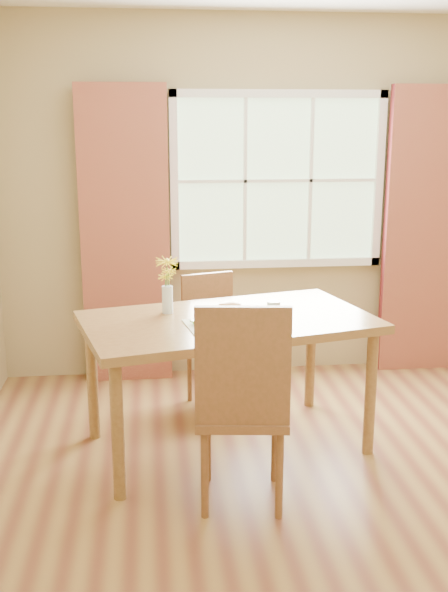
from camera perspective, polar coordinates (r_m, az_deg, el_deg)
name	(u,v)px	position (r m, az deg, el deg)	size (l,w,h in m)	color
room	(346,242)	(3.51, 10.02, 4.38)	(4.24, 3.84, 2.74)	olive
window	(278,181)	(5.30, 4.44, 9.45)	(1.62, 0.06, 1.32)	#ADD4A0
curtain_left	(125,238)	(5.17, -8.13, 4.77)	(0.65, 0.08, 2.20)	maroon
curtain_right	(425,233)	(5.59, 16.26, 5.04)	(0.65, 0.08, 2.20)	maroon
dining_table	(228,332)	(4.09, 0.34, -2.94)	(1.85, 1.31, 0.81)	olive
chair_near	(242,398)	(3.46, 1.51, -8.43)	(0.51, 0.51, 1.10)	brown
chair_far	(213,334)	(4.82, -0.88, -3.16)	(0.47, 0.47, 0.91)	brown
placemat	(227,325)	(3.92, 0.24, -2.39)	(0.45, 0.33, 0.01)	#E3EFCA
plate	(221,323)	(3.92, -0.29, -2.24)	(0.25, 0.25, 0.01)	#6BC230
croissant_sandwich	(229,312)	(3.92, 0.43, -1.29)	(0.19, 0.17, 0.11)	#D88949
water_glass	(274,311)	(4.01, 4.10, -1.26)	(0.08, 0.08, 0.11)	silver
flower_vase	(167,280)	(4.13, -4.71, 1.35)	(0.14, 0.14, 0.34)	silver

